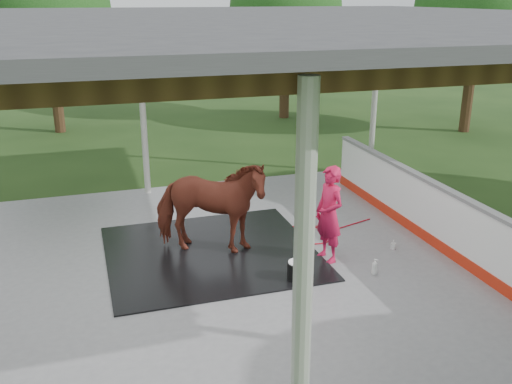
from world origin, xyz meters
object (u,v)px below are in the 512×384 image
object	(u,v)px
handler	(329,214)
wash_bucket	(298,271)
horse	(210,206)
dasher_board	(443,221)

from	to	relation	value
handler	wash_bucket	distance (m)	1.16
handler	wash_bucket	bearing A→B (deg)	-66.50
horse	handler	bearing A→B (deg)	-90.27
dasher_board	horse	bearing A→B (deg)	164.85
dasher_board	wash_bucket	xyz separation A→B (m)	(-2.86, -0.33, -0.38)
horse	wash_bucket	world-z (taller)	horse
horse	wash_bucket	size ratio (longest dim) A/B	5.79
dasher_board	handler	xyz separation A→B (m)	(-2.10, 0.23, 0.29)
handler	wash_bucket	xyz separation A→B (m)	(-0.76, -0.56, -0.67)
horse	wash_bucket	xyz separation A→B (m)	(1.09, -1.40, -0.71)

